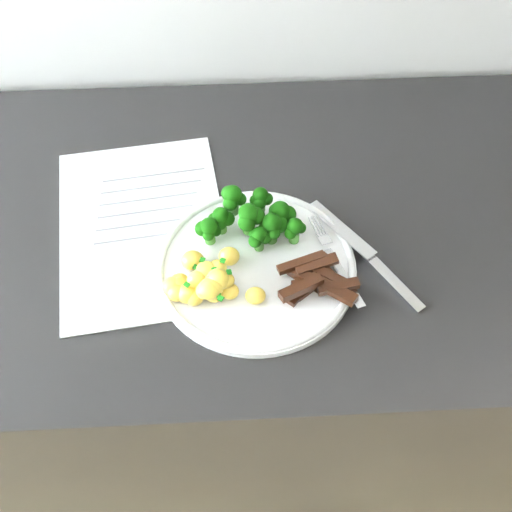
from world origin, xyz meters
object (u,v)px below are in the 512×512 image
(potatoes, at_px, (205,283))
(plate, at_px, (256,266))
(beef_strips, at_px, (315,280))
(recipe_paper, at_px, (142,226))
(broccoli, at_px, (254,218))
(counter, at_px, (254,370))
(fork, at_px, (337,264))
(knife, at_px, (378,267))

(potatoes, bearing_deg, plate, 28.64)
(plate, height_order, beef_strips, beef_strips)
(beef_strips, bearing_deg, potatoes, -178.86)
(plate, bearing_deg, recipe_paper, 152.07)
(broccoli, bearing_deg, counter, 91.77)
(plate, xyz_separation_m, fork, (0.10, -0.01, 0.01))
(beef_strips, xyz_separation_m, knife, (0.09, 0.02, -0.01))
(counter, distance_m, beef_strips, 0.48)
(beef_strips, bearing_deg, fork, 37.59)
(knife, bearing_deg, counter, 150.77)
(counter, height_order, knife, knife)
(plate, distance_m, potatoes, 0.08)
(recipe_paper, distance_m, fork, 0.27)
(recipe_paper, height_order, knife, knife)
(beef_strips, bearing_deg, counter, 123.16)
(broccoli, height_order, beef_strips, broccoli)
(potatoes, height_order, knife, potatoes)
(fork, bearing_deg, beef_strips, -142.41)
(broccoli, bearing_deg, plate, -90.19)
(counter, relative_size, beef_strips, 22.65)
(counter, bearing_deg, knife, -29.23)
(beef_strips, bearing_deg, plate, 155.51)
(recipe_paper, height_order, beef_strips, beef_strips)
(potatoes, bearing_deg, knife, 6.53)
(knife, bearing_deg, broccoli, 157.77)
(fork, bearing_deg, potatoes, -170.92)
(potatoes, bearing_deg, recipe_paper, 126.72)
(plate, distance_m, knife, 0.16)
(counter, distance_m, broccoli, 0.48)
(plate, bearing_deg, knife, -3.67)
(counter, relative_size, plate, 9.00)
(recipe_paper, xyz_separation_m, beef_strips, (0.22, -0.11, 0.02))
(plate, xyz_separation_m, knife, (0.16, -0.01, 0.00))
(recipe_paper, bearing_deg, counter, -0.80)
(potatoes, distance_m, knife, 0.22)
(plate, bearing_deg, counter, 90.41)
(counter, xyz_separation_m, potatoes, (-0.06, -0.11, 0.47))
(recipe_paper, distance_m, knife, 0.32)
(beef_strips, relative_size, knife, 0.55)
(beef_strips, xyz_separation_m, fork, (0.03, 0.02, -0.00))
(broccoli, bearing_deg, fork, -31.28)
(plate, height_order, potatoes, potatoes)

